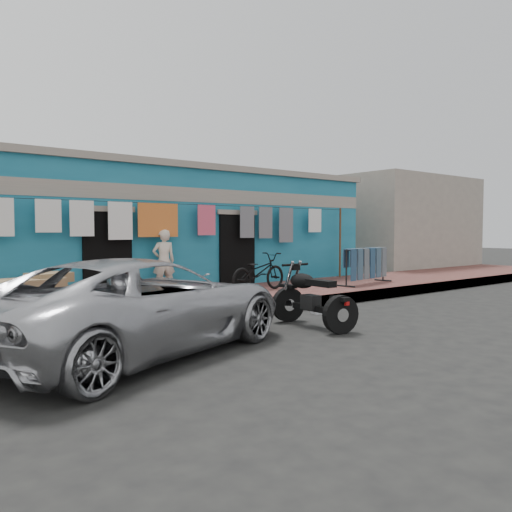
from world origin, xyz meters
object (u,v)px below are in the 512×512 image
(motorcycle, at_px, (313,296))
(charpoy, at_px, (29,294))
(jeans_rack, at_px, (366,265))
(car, at_px, (142,304))
(bicycle, at_px, (258,268))
(seated_person, at_px, (164,261))

(motorcycle, height_order, charpoy, motorcycle)
(motorcycle, bearing_deg, jeans_rack, 31.31)
(car, relative_size, bicycle, 2.84)
(motorcycle, bearing_deg, car, 178.69)
(seated_person, relative_size, motorcycle, 0.85)
(car, height_order, bicycle, car)
(motorcycle, distance_m, charpoy, 5.01)
(seated_person, xyz_separation_m, bicycle, (1.89, -1.13, -0.18))
(charpoy, bearing_deg, jeans_rack, -4.86)
(jeans_rack, bearing_deg, seated_person, 162.05)
(bicycle, bearing_deg, charpoy, 80.26)
(bicycle, bearing_deg, car, 115.97)
(seated_person, distance_m, jeans_rack, 5.39)
(bicycle, relative_size, motorcycle, 1.00)
(seated_person, relative_size, bicycle, 0.85)
(motorcycle, relative_size, charpoy, 0.85)
(jeans_rack, bearing_deg, car, -162.72)
(motorcycle, height_order, jeans_rack, jeans_rack)
(bicycle, distance_m, charpoy, 5.04)
(seated_person, bearing_deg, charpoy, 28.27)
(car, relative_size, seated_person, 3.33)
(car, distance_m, motorcycle, 3.11)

